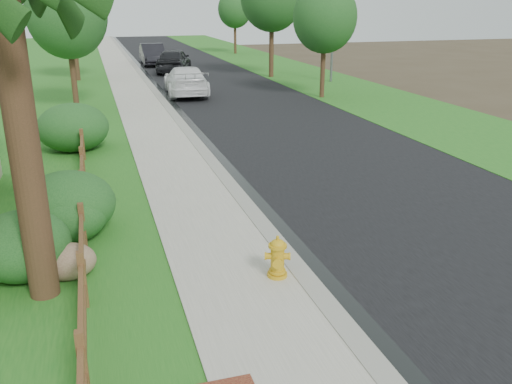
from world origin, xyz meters
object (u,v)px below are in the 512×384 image
object	(u,v)px
dark_car_mid	(174,60)
white_suv	(186,81)
fire_hydrant	(277,258)
streetlight	(332,10)
ranch_fence	(82,205)

from	to	relation	value
dark_car_mid	white_suv	bearing A→B (deg)	102.61
fire_hydrant	streetlight	bearing A→B (deg)	63.89
ranch_fence	white_suv	xyz separation A→B (m)	(5.60, 18.35, 0.19)
ranch_fence	fire_hydrant	world-z (taller)	ranch_fence
white_suv	dark_car_mid	size ratio (longest dim) A/B	1.05
ranch_fence	dark_car_mid	xyz separation A→B (m)	(6.50, 28.69, 0.28)
ranch_fence	dark_car_mid	world-z (taller)	dark_car_mid
ranch_fence	streetlight	bearing A→B (deg)	53.39
white_suv	dark_car_mid	xyz separation A→B (m)	(0.90, 10.34, 0.09)
white_suv	fire_hydrant	bearing A→B (deg)	88.63
fire_hydrant	ranch_fence	bearing A→B (deg)	134.20
white_suv	dark_car_mid	bearing A→B (deg)	-90.88
white_suv	dark_car_mid	distance (m)	10.38
white_suv	streetlight	world-z (taller)	streetlight
fire_hydrant	streetlight	distance (m)	27.47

